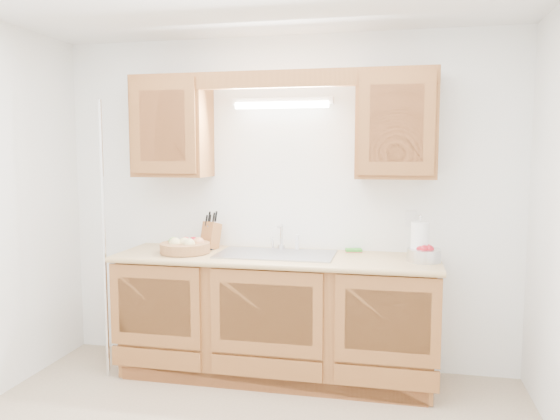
% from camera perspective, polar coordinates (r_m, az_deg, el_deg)
% --- Properties ---
extents(room, '(3.52, 3.50, 2.50)m').
position_cam_1_polar(room, '(2.73, -5.89, -2.02)').
color(room, tan).
rests_on(room, ground).
extents(base_cabinets, '(2.20, 0.60, 0.86)m').
position_cam_1_polar(base_cabinets, '(4.04, -0.45, -11.12)').
color(base_cabinets, '#995D2C').
rests_on(base_cabinets, ground).
extents(countertop, '(2.30, 0.63, 0.04)m').
position_cam_1_polar(countertop, '(3.92, -0.50, -5.03)').
color(countertop, tan).
rests_on(countertop, base_cabinets).
extents(upper_cabinet_left, '(0.55, 0.33, 0.75)m').
position_cam_1_polar(upper_cabinet_left, '(4.25, -11.17, 8.50)').
color(upper_cabinet_left, '#995D2C').
rests_on(upper_cabinet_left, room).
extents(upper_cabinet_right, '(0.55, 0.33, 0.75)m').
position_cam_1_polar(upper_cabinet_right, '(3.91, 12.07, 8.71)').
color(upper_cabinet_right, '#995D2C').
rests_on(upper_cabinet_right, room).
extents(valance, '(2.20, 0.05, 0.12)m').
position_cam_1_polar(valance, '(3.89, -0.50, 13.52)').
color(valance, '#995D2C').
rests_on(valance, room).
extents(fluorescent_fixture, '(0.76, 0.08, 0.08)m').
position_cam_1_polar(fluorescent_fixture, '(4.09, 0.20, 11.13)').
color(fluorescent_fixture, white).
rests_on(fluorescent_fixture, room).
extents(sink, '(0.84, 0.46, 0.36)m').
position_cam_1_polar(sink, '(3.95, -0.43, -5.71)').
color(sink, '#9E9EA3').
rests_on(sink, countertop).
extents(wire_shelf_pole, '(0.03, 0.03, 2.00)m').
position_cam_1_polar(wire_shelf_pole, '(4.10, -17.90, -3.13)').
color(wire_shelf_pole, silver).
rests_on(wire_shelf_pole, ground).
extents(outlet_plate, '(0.08, 0.01, 0.12)m').
position_cam_1_polar(outlet_plate, '(4.10, 13.54, -0.91)').
color(outlet_plate, white).
rests_on(outlet_plate, room).
extents(fruit_basket, '(0.37, 0.37, 0.11)m').
position_cam_1_polar(fruit_basket, '(4.06, -9.88, -3.75)').
color(fruit_basket, '#A57142').
rests_on(fruit_basket, countertop).
extents(knife_block, '(0.14, 0.19, 0.30)m').
position_cam_1_polar(knife_block, '(4.20, -7.24, -2.60)').
color(knife_block, '#995D2C').
rests_on(knife_block, countertop).
extents(orange_canister, '(0.08, 0.08, 0.20)m').
position_cam_1_polar(orange_canister, '(4.28, -6.96, -2.52)').
color(orange_canister, '#CC610B').
rests_on(orange_canister, countertop).
extents(soap_bottle, '(0.10, 0.10, 0.18)m').
position_cam_1_polar(soap_bottle, '(4.20, -7.25, -2.82)').
color(soap_bottle, '#235BB2').
rests_on(soap_bottle, countertop).
extents(sponge, '(0.13, 0.10, 0.02)m').
position_cam_1_polar(sponge, '(4.09, 7.71, -4.21)').
color(sponge, '#CC333F').
rests_on(sponge, countertop).
extents(paper_towel, '(0.15, 0.15, 0.31)m').
position_cam_1_polar(paper_towel, '(3.83, 14.41, -3.22)').
color(paper_towel, silver).
rests_on(paper_towel, countertop).
extents(apple_bowl, '(0.24, 0.24, 0.12)m').
position_cam_1_polar(apple_bowl, '(3.80, 14.83, -4.49)').
color(apple_bowl, silver).
rests_on(apple_bowl, countertop).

